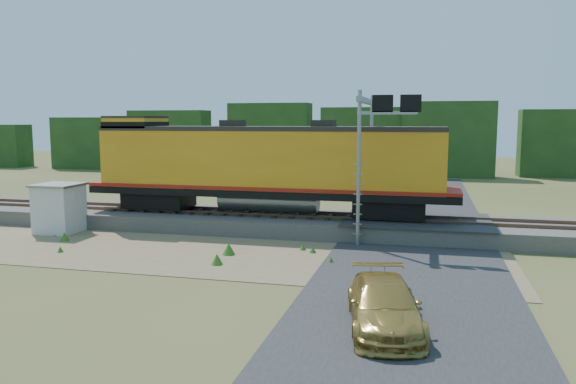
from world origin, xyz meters
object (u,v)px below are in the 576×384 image
(locomotive, at_px, (263,165))
(shed, at_px, (59,208))
(signal_gantry, at_px, (372,129))
(car, at_px, (384,305))

(locomotive, relative_size, shed, 7.65)
(signal_gantry, bearing_deg, shed, -169.99)
(locomotive, distance_m, car, 14.90)
(locomotive, height_order, signal_gantry, signal_gantry)
(shed, bearing_deg, locomotive, 18.29)
(locomotive, bearing_deg, signal_gantry, -6.73)
(car, bearing_deg, locomotive, 109.42)
(locomotive, distance_m, signal_gantry, 5.95)
(locomotive, xyz_separation_m, car, (7.20, -12.76, -2.73))
(shed, relative_size, car, 0.54)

